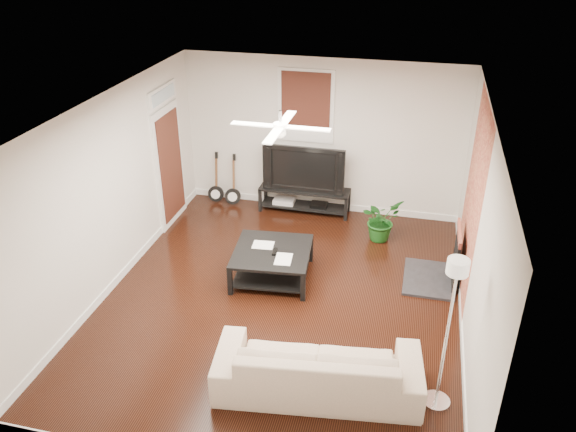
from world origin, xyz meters
name	(u,v)px	position (x,y,z in m)	size (l,w,h in m)	color
room	(281,213)	(0.00, 0.00, 1.40)	(5.01, 6.01, 2.81)	black
brick_accent	(473,200)	(2.49, 1.00, 1.40)	(0.02, 2.20, 2.80)	#B24839
fireplace	(443,255)	(2.20, 1.00, 0.46)	(0.80, 1.10, 0.92)	black
window_back	(306,106)	(-0.30, 2.97, 1.95)	(1.00, 0.06, 1.30)	#37150F
door_left	(169,155)	(-2.46, 1.90, 1.25)	(0.08, 1.00, 2.50)	white
tv_stand	(304,200)	(-0.26, 2.78, 0.23)	(1.65, 0.44, 0.46)	black
tv	(305,167)	(-0.26, 2.80, 0.89)	(1.48, 0.19, 0.85)	black
coffee_table	(272,264)	(-0.28, 0.53, 0.24)	(1.13, 1.13, 0.47)	black
sofa	(318,366)	(0.83, -1.59, 0.34)	(2.35, 0.92, 0.69)	#C5A994
floor_lamp	(447,336)	(2.18, -1.49, 0.96)	(0.32, 0.32, 1.92)	silver
potted_plant	(381,220)	(1.20, 2.08, 0.36)	(0.65, 0.56, 0.72)	#175118
guitar_left	(215,179)	(-1.98, 2.75, 0.49)	(0.30, 0.21, 0.98)	black
guitar_right	(232,181)	(-1.63, 2.72, 0.49)	(0.30, 0.21, 0.98)	black
ceiling_fan	(280,126)	(0.00, 0.00, 2.60)	(1.24, 1.24, 0.32)	white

